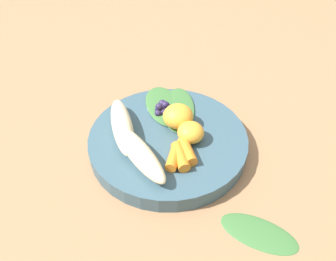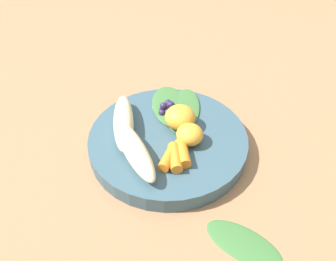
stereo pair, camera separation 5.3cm
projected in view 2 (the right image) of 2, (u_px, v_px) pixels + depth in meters
The scene contains 14 objects.
ground_plane at pixel (168, 147), 0.55m from camera, with size 2.40×2.40×0.00m, color #99704C.
bowl at pixel (168, 141), 0.54m from camera, with size 0.26×0.26×0.03m, color #385666.
banana_peeled_left at pixel (135, 150), 0.49m from camera, with size 0.13×0.03×0.03m, color beige.
banana_peeled_right at pixel (124, 122), 0.53m from camera, with size 0.13×0.03×0.03m, color beige.
orange_segment_near at pixel (180, 117), 0.54m from camera, with size 0.05×0.05×0.04m, color #F4A833.
orange_segment_far at pixel (190, 134), 0.51m from camera, with size 0.04×0.04×0.03m, color #F4A833.
carrot_front at pixel (169, 157), 0.49m from camera, with size 0.02×0.02×0.05m, color orange.
carrot_mid_left at pixel (175, 157), 0.48m from camera, with size 0.02×0.02×0.05m, color orange.
carrot_mid_right at pixel (183, 153), 0.49m from camera, with size 0.02×0.02×0.05m, color orange.
blueberry_pile at pixel (169, 109), 0.57m from camera, with size 0.04×0.05×0.02m.
coconut_shred_patch at pixel (163, 107), 0.59m from camera, with size 0.04×0.04×0.00m, color white.
kale_leaf_left at pixel (184, 110), 0.58m from camera, with size 0.13×0.06×0.01m, color #3D7038.
kale_leaf_right at pixel (170, 106), 0.59m from camera, with size 0.12×0.06×0.01m, color #3D7038.
kale_leaf_stray at pixel (244, 243), 0.42m from camera, with size 0.10×0.05×0.01m, color #3D7038.
Camera 2 is at (-0.20, -0.33, 0.39)m, focal length 35.34 mm.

